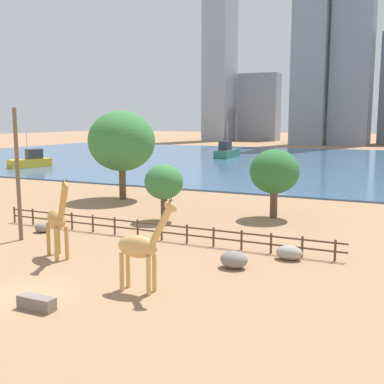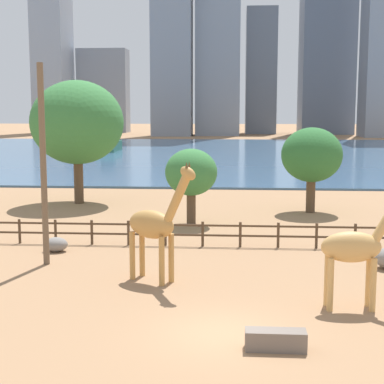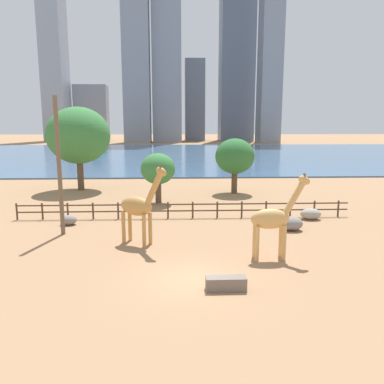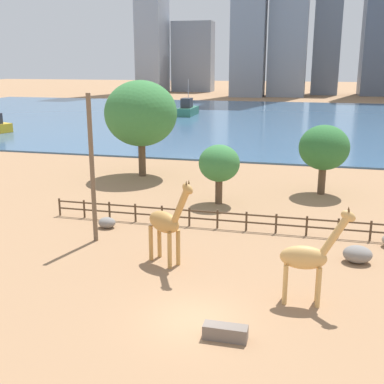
# 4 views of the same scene
# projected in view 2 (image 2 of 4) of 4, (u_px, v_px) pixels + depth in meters

# --- Properties ---
(ground_plane) EXTENTS (400.00, 400.00, 0.00)m
(ground_plane) POSITION_uv_depth(u_px,v_px,m) (232.00, 152.00, 97.64)
(ground_plane) COLOR #9E7551
(harbor_water) EXTENTS (180.00, 86.00, 0.20)m
(harbor_water) POSITION_uv_depth(u_px,v_px,m) (232.00, 153.00, 94.66)
(harbor_water) COLOR #3D6084
(harbor_water) RESTS_ON ground
(giraffe_tall) EXTENTS (3.27, 0.91, 4.76)m
(giraffe_tall) POSITION_uv_depth(u_px,v_px,m) (357.00, 247.00, 20.67)
(giraffe_tall) COLOR tan
(giraffe_tall) RESTS_ON ground
(giraffe_companion) EXTENTS (3.24, 2.32, 5.05)m
(giraffe_companion) POSITION_uv_depth(u_px,v_px,m) (155.00, 225.00, 23.97)
(giraffe_companion) COLOR #C18C47
(giraffe_companion) RESTS_ON ground
(utility_pole) EXTENTS (0.28, 0.28, 9.10)m
(utility_pole) POSITION_uv_depth(u_px,v_px,m) (43.00, 166.00, 26.38)
(utility_pole) COLOR brown
(utility_pole) RESTS_ON ground
(boulder_by_pole) EXTENTS (1.18, 0.96, 0.72)m
(boulder_by_pole) POSITION_uv_depth(u_px,v_px,m) (56.00, 244.00, 29.36)
(boulder_by_pole) COLOR gray
(boulder_by_pole) RESTS_ON ground
(feeding_trough) EXTENTS (1.80, 0.60, 0.60)m
(feeding_trough) POSITION_uv_depth(u_px,v_px,m) (276.00, 340.00, 17.33)
(feeding_trough) COLOR #72665B
(feeding_trough) RESTS_ON ground
(enclosure_fence) EXTENTS (26.12, 0.14, 1.30)m
(enclosure_fence) POSITION_uv_depth(u_px,v_px,m) (225.00, 232.00, 30.37)
(enclosure_fence) COLOR #4C3826
(enclosure_fence) RESTS_ON ground
(tree_left_large) EXTENTS (6.93, 6.93, 9.23)m
(tree_left_large) POSITION_uv_depth(u_px,v_px,m) (77.00, 123.00, 43.76)
(tree_left_large) COLOR brown
(tree_left_large) RESTS_ON ground
(tree_center_broad) EXTENTS (4.15, 4.15, 5.86)m
(tree_center_broad) POSITION_uv_depth(u_px,v_px,m) (312.00, 155.00, 40.12)
(tree_center_broad) COLOR brown
(tree_center_broad) RESTS_ON ground
(tree_right_tall) EXTENTS (3.20, 3.20, 4.69)m
(tree_right_tall) POSITION_uv_depth(u_px,v_px,m) (191.00, 173.00, 35.96)
(tree_right_tall) COLOR brown
(tree_right_tall) RESTS_ON ground
(boat_sailboat) EXTENTS (3.06, 8.18, 7.32)m
(boat_sailboat) POSITION_uv_depth(u_px,v_px,m) (109.00, 144.00, 98.27)
(boat_sailboat) COLOR #337259
(boat_sailboat) RESTS_ON harbor_water
(skyline_tower_glass) EXTENTS (10.69, 8.88, 62.92)m
(skyline_tower_glass) POSITION_uv_depth(u_px,v_px,m) (172.00, 17.00, 155.77)
(skyline_tower_glass) COLOR gray
(skyline_tower_glass) RESTS_ON ground
(skyline_block_right) EXTENTS (15.28, 8.01, 25.65)m
(skyline_block_right) POSITION_uv_depth(u_px,v_px,m) (104.00, 91.00, 183.91)
(skyline_block_right) COLOR gray
(skyline_block_right) RESTS_ON ground
(skyline_tower_short) EXTENTS (8.93, 10.74, 36.29)m
(skyline_tower_short) POSITION_uv_depth(u_px,v_px,m) (261.00, 72.00, 173.70)
(skyline_tower_short) COLOR slate
(skyline_tower_short) RESTS_ON ground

